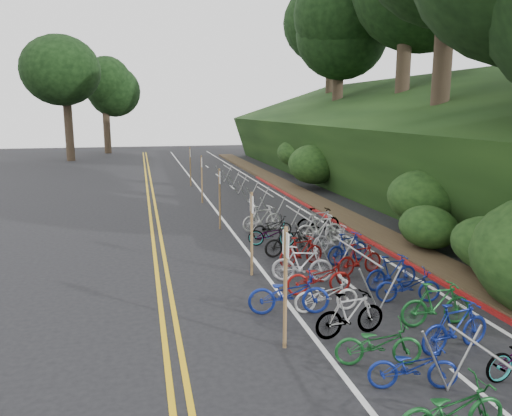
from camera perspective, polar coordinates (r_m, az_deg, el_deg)
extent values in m
plane|color=black|center=(10.36, 2.43, -16.62)|extent=(120.00, 120.00, 0.00)
cube|color=gold|center=(19.44, -11.70, -3.44)|extent=(0.12, 80.00, 0.01)
cube|color=gold|center=(19.45, -10.81, -3.40)|extent=(0.12, 80.00, 0.01)
cube|color=silver|center=(19.75, -2.52, -2.99)|extent=(0.12, 80.00, 0.01)
cube|color=silver|center=(20.90, 8.89, -2.32)|extent=(0.12, 80.00, 0.01)
cube|color=silver|center=(10.05, 24.11, -18.57)|extent=(0.10, 1.60, 0.01)
cube|color=silver|center=(14.80, 9.97, -8.04)|extent=(0.10, 1.60, 0.01)
cube|color=silver|center=(20.22, 3.35, -2.66)|extent=(0.10, 1.60, 0.01)
cube|color=silver|center=(25.90, -0.39, 0.43)|extent=(0.10, 1.60, 0.01)
cube|color=silver|center=(31.70, -2.77, 2.40)|extent=(0.10, 1.60, 0.01)
cube|color=silver|center=(37.56, -4.42, 3.75)|extent=(0.10, 1.60, 0.01)
cube|color=silver|center=(43.46, -5.63, 4.74)|extent=(0.10, 1.60, 0.01)
cube|color=maroon|center=(22.88, 8.19, -1.00)|extent=(0.25, 28.00, 0.10)
cube|color=black|center=(34.78, 14.44, 7.48)|extent=(12.32, 44.00, 9.11)
cube|color=#382819|center=(32.43, 2.98, 2.73)|extent=(1.40, 44.00, 0.16)
ellipsoid|color=#284C19|center=(15.75, 25.47, -3.87)|extent=(2.00, 2.80, 1.60)
ellipsoid|color=#284C19|center=(20.09, 18.59, 1.19)|extent=(2.60, 3.64, 2.08)
ellipsoid|color=#284C19|center=(25.80, 13.99, 4.52)|extent=(2.20, 3.08, 1.76)
ellipsoid|color=#284C19|center=(30.78, 6.55, 5.00)|extent=(3.00, 4.20, 2.40)
ellipsoid|color=#284C19|center=(36.65, 4.44, 6.28)|extent=(2.40, 3.36, 1.92)
ellipsoid|color=#284C19|center=(40.80, 4.52, 7.73)|extent=(2.80, 3.92, 2.24)
ellipsoid|color=#284C19|center=(18.03, 19.05, -2.04)|extent=(1.80, 2.52, 1.44)
ellipsoid|color=#284C19|center=(29.67, 11.93, 6.62)|extent=(3.20, 4.48, 2.56)
cylinder|color=#2D2319|center=(24.82, 20.32, 12.30)|extent=(0.83, 0.83, 6.22)
cylinder|color=#2D2319|center=(33.02, 16.41, 14.02)|extent=(0.88, 0.88, 7.05)
cylinder|color=#2D2319|center=(39.77, 9.28, 12.29)|extent=(0.81, 0.81, 5.81)
ellipsoid|color=black|center=(40.22, 9.53, 19.74)|extent=(7.74, 7.74, 7.35)
cylinder|color=#2D2319|center=(48.16, 8.46, 13.42)|extent=(0.85, 0.85, 6.63)
ellipsoid|color=black|center=(48.79, 8.68, 20.57)|extent=(9.21, 9.21, 8.75)
cylinder|color=#2D2319|center=(51.29, -20.57, 8.08)|extent=(0.79, 0.79, 5.39)
ellipsoid|color=black|center=(51.32, -20.95, 13.55)|extent=(7.37, 7.37, 7.00)
cylinder|color=#2D2319|center=(58.98, -16.66, 8.43)|extent=(0.77, 0.77, 4.98)
ellipsoid|color=black|center=(58.97, -16.91, 12.72)|extent=(6.45, 6.45, 6.13)
cylinder|color=gray|center=(9.43, 19.81, -16.18)|extent=(0.61, 0.04, 1.18)
cylinder|color=gray|center=(9.73, 22.69, -15.53)|extent=(0.61, 0.04, 1.18)
cylinder|color=gray|center=(13.55, 11.39, -4.82)|extent=(0.05, 3.00, 0.05)
cylinder|color=gray|center=(12.41, 12.78, -9.18)|extent=(0.58, 0.04, 1.13)
cylinder|color=gray|center=(12.65, 15.09, -8.89)|extent=(0.58, 0.04, 1.13)
cylinder|color=gray|center=(14.84, 8.08, -5.61)|extent=(0.58, 0.04, 1.13)
cylinder|color=gray|center=(15.04, 10.08, -5.44)|extent=(0.58, 0.04, 1.13)
cylinder|color=gray|center=(18.08, 4.87, -0.62)|extent=(0.05, 3.00, 0.05)
cylinder|color=gray|center=(16.83, 5.39, -3.53)|extent=(0.58, 0.04, 1.13)
cylinder|color=gray|center=(17.01, 7.19, -3.41)|extent=(0.58, 0.04, 1.13)
cylinder|color=gray|center=(19.43, 2.79, -1.50)|extent=(0.58, 0.04, 1.13)
cylinder|color=gray|center=(19.58, 4.37, -1.41)|extent=(0.58, 0.04, 1.13)
cylinder|color=gray|center=(22.80, 1.02, 1.88)|extent=(0.05, 3.00, 0.05)
cylinder|color=gray|center=(21.50, 1.19, -0.24)|extent=(0.58, 0.04, 1.13)
cylinder|color=gray|center=(21.65, 2.63, -0.18)|extent=(0.58, 0.04, 1.13)
cylinder|color=gray|center=(24.18, -0.44, 1.03)|extent=(0.58, 0.04, 1.13)
cylinder|color=gray|center=(24.31, 0.85, 1.09)|extent=(0.58, 0.04, 1.13)
cylinder|color=gray|center=(27.63, -1.51, 3.51)|extent=(0.05, 3.00, 0.05)
cylinder|color=gray|center=(26.30, -1.49, 1.86)|extent=(0.58, 0.04, 1.13)
cylinder|color=gray|center=(26.42, -0.30, 1.90)|extent=(0.58, 0.04, 1.13)
cylinder|color=gray|center=(29.02, -2.60, 2.73)|extent=(0.58, 0.04, 1.13)
cylinder|color=gray|center=(29.12, -1.52, 2.76)|extent=(0.58, 0.04, 1.13)
cylinder|color=gray|center=(32.51, -3.28, 4.65)|extent=(0.05, 3.00, 0.05)
cylinder|color=gray|center=(31.16, -3.34, 3.30)|extent=(0.58, 0.04, 1.13)
cylinder|color=gray|center=(31.26, -2.33, 3.34)|extent=(0.58, 0.04, 1.13)
cylinder|color=gray|center=(33.90, -4.15, 3.93)|extent=(0.58, 0.04, 1.13)
cylinder|color=gray|center=(33.99, -3.21, 3.96)|extent=(0.58, 0.04, 1.13)
cylinder|color=brown|center=(10.21, 3.37, -9.18)|extent=(0.08, 0.08, 2.56)
cube|color=silver|center=(9.93, 3.43, -4.13)|extent=(0.02, 0.40, 0.50)
cylinder|color=brown|center=(14.61, -0.49, -3.01)|extent=(0.08, 0.08, 2.50)
cube|color=silver|center=(14.42, -0.50, 0.46)|extent=(0.02, 0.40, 0.50)
cylinder|color=brown|center=(20.38, -4.17, 1.02)|extent=(0.08, 0.08, 2.50)
cube|color=silver|center=(20.24, -4.20, 3.53)|extent=(0.02, 0.40, 0.50)
cylinder|color=brown|center=(26.26, -6.21, 3.27)|extent=(0.08, 0.08, 2.50)
cube|color=silver|center=(26.15, -6.26, 5.22)|extent=(0.02, 0.40, 0.50)
cylinder|color=brown|center=(32.18, -7.51, 4.69)|extent=(0.08, 0.08, 2.50)
cube|color=silver|center=(32.09, -7.56, 6.28)|extent=(0.02, 0.40, 0.50)
imported|color=navy|center=(12.12, 3.76, -9.71)|extent=(1.01, 2.05, 1.03)
imported|color=#144C1E|center=(8.48, 21.44, -20.68)|extent=(0.63, 1.77, 0.93)
imported|color=navy|center=(9.55, 17.50, -16.88)|extent=(0.89, 1.68, 0.84)
imported|color=#144C1E|center=(10.15, 13.81, -14.79)|extent=(0.91, 1.76, 0.88)
imported|color=navy|center=(11.11, 21.86, -12.48)|extent=(0.81, 1.81, 1.05)
imported|color=slate|center=(11.17, 10.71, -11.83)|extent=(0.68, 1.71, 1.00)
imported|color=#144C1E|center=(12.16, 19.91, -10.29)|extent=(0.55, 1.75, 1.04)
imported|color=beige|center=(12.39, 8.02, -9.78)|extent=(0.60, 1.62, 0.84)
imported|color=navy|center=(13.40, 16.98, -8.49)|extent=(0.88, 1.74, 0.87)
imported|color=maroon|center=(13.45, 7.20, -7.87)|extent=(0.71, 1.79, 0.93)
imported|color=navy|center=(14.17, 15.25, -7.10)|extent=(0.66, 1.66, 0.97)
imported|color=#9E9EA3|center=(14.31, 5.31, -6.39)|extent=(1.00, 1.81, 1.05)
imported|color=maroon|center=(15.17, 11.78, -5.71)|extent=(0.83, 1.68, 0.97)
imported|color=maroon|center=(15.76, 5.19, -4.92)|extent=(0.82, 1.64, 0.95)
imported|color=navy|center=(16.21, 10.44, -4.50)|extent=(1.01, 1.74, 1.01)
imported|color=black|center=(16.71, 3.66, -3.89)|extent=(0.62, 1.68, 0.99)
imported|color=#9E9EA3|center=(17.40, 8.97, -3.45)|extent=(0.57, 1.63, 0.96)
imported|color=slate|center=(17.94, 1.78, -2.99)|extent=(1.09, 1.78, 0.88)
imported|color=beige|center=(18.54, 7.30, -2.29)|extent=(0.52, 1.81, 1.09)
imported|color=black|center=(19.03, 1.86, -2.18)|extent=(0.89, 1.74, 0.87)
imported|color=slate|center=(19.66, 7.14, -1.51)|extent=(0.61, 1.83, 1.09)
imported|color=beige|center=(20.17, 0.67, -1.17)|extent=(0.93, 1.80, 1.04)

